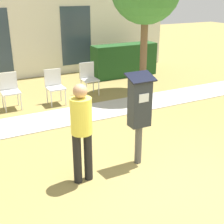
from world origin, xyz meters
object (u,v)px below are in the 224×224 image
object	(u,v)px
outdoor_chair_middle	(54,84)
outdoor_chair_right	(88,76)
person_standing	(82,126)
outdoor_chair_left	(10,88)
parking_meter	(140,108)

from	to	relation	value
outdoor_chair_middle	outdoor_chair_right	world-z (taller)	same
person_standing	outdoor_chair_left	world-z (taller)	person_standing
outdoor_chair_left	outdoor_chair_middle	xyz separation A→B (m)	(1.10, -0.17, 0.00)
outdoor_chair_middle	person_standing	bearing A→B (deg)	-114.96
parking_meter	outdoor_chair_middle	size ratio (longest dim) A/B	1.77
person_standing	outdoor_chair_left	xyz separation A→B (m)	(-0.37, 3.87, -0.40)
person_standing	outdoor_chair_right	size ratio (longest dim) A/B	1.76
outdoor_chair_left	person_standing	bearing A→B (deg)	-94.63
person_standing	parking_meter	bearing A→B (deg)	-30.01
parking_meter	person_standing	distance (m)	1.06
outdoor_chair_right	person_standing	bearing A→B (deg)	-114.63
outdoor_chair_right	outdoor_chair_middle	bearing A→B (deg)	-163.77
parking_meter	person_standing	xyz separation A→B (m)	(-1.05, -0.07, -0.09)
person_standing	outdoor_chair_right	world-z (taller)	person_standing
parking_meter	outdoor_chair_middle	xyz separation A→B (m)	(-0.31, 3.63, -0.49)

